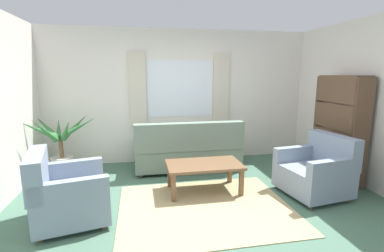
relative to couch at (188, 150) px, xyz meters
The scene contains 10 objects.
ground_plane 1.59m from the couch, 91.39° to the right, with size 6.24×6.24×0.00m, color #476B56.
wall_back 1.17m from the couch, 93.04° to the left, with size 5.32×0.12×2.60m, color silver.
window_with_curtains 1.25m from the couch, 93.45° to the left, with size 1.98×0.07×1.40m.
area_rug 1.59m from the couch, 91.39° to the right, with size 2.23×1.81×0.01m, color tan.
couch is the anchor object (origin of this frame).
armchair_left 2.34m from the couch, 138.16° to the right, with size 0.98×1.00×0.88m.
armchair_right 2.18m from the couch, 40.64° to the right, with size 0.93×0.95×0.88m.
coffee_table 1.02m from the couch, 86.24° to the right, with size 1.10×0.64×0.44m.
potted_plant 2.22m from the couch, behind, with size 1.15×1.06×1.13m.
bookshelf 2.54m from the couch, 23.06° to the right, with size 0.30×0.94×1.72m.
Camera 1 is at (-0.81, -3.31, 1.74)m, focal length 26.10 mm.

